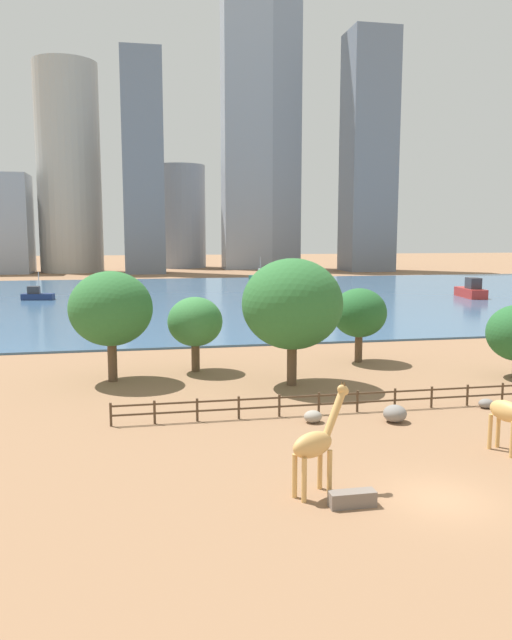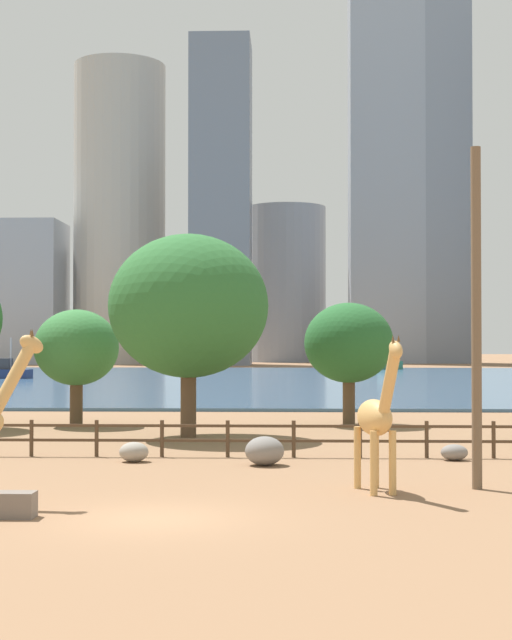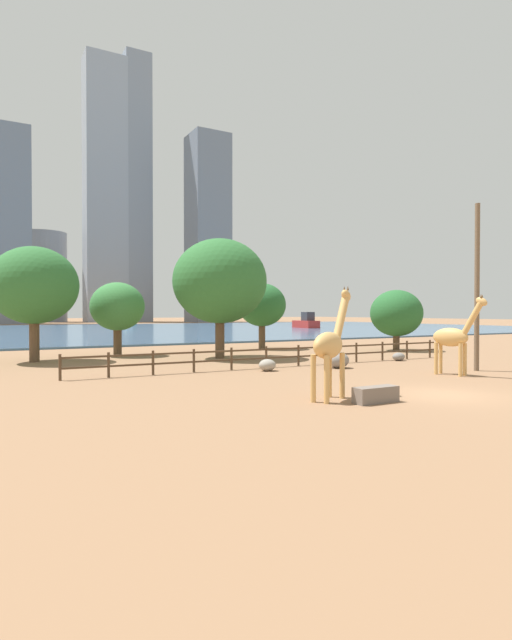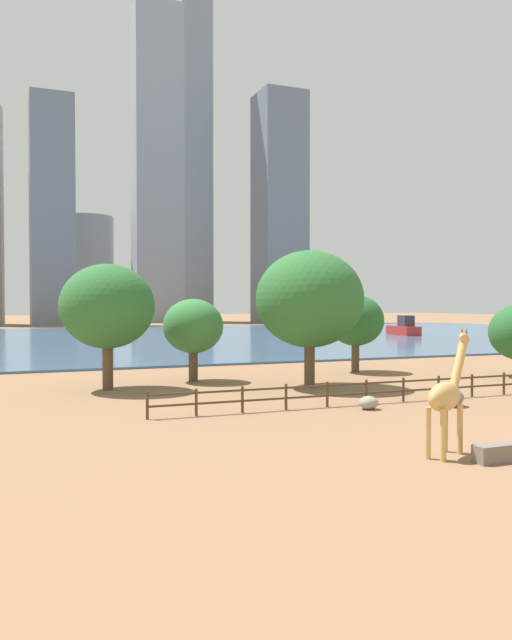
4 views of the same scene
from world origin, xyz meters
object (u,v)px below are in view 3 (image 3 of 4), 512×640
at_px(giraffe_tall, 454,337).
at_px(boulder_small, 267,365).
at_px(tree_left_small, 34,286).
at_px(boulder_near_fence, 338,360).
at_px(boulder_by_pole, 399,357).
at_px(feeding_trough, 376,395).
at_px(tree_right_tall, 262,305).
at_px(boat_ferry, 306,322).
at_px(giraffe_companion, 330,345).
at_px(utility_pole, 477,287).
at_px(boat_sailboat, 126,321).
at_px(tree_center_broad, 220,281).
at_px(tree_left_large, 117,307).
at_px(tree_right_small, 396,313).

relative_size(giraffe_tall, boulder_small, 4.28).
bearing_deg(tree_left_small, boulder_near_fence, -39.50).
height_order(boulder_by_pole, boulder_small, boulder_small).
bearing_deg(feeding_trough, boulder_near_fence, 58.42).
bearing_deg(boulder_near_fence, tree_right_tall, 76.67).
xyz_separation_m(boulder_by_pole, boat_ferry, (32.16, 57.35, 1.00)).
distance_m(giraffe_companion, tree_right_tall, 26.50).
relative_size(giraffe_companion, utility_pole, 0.46).
relative_size(boulder_small, boat_sailboat, 0.17).
relative_size(boulder_near_fence, boulder_by_pole, 1.39).
xyz_separation_m(boulder_small, feeding_trough, (-1.53, -10.53, -0.04)).
height_order(boulder_by_pole, boat_ferry, boat_ferry).
distance_m(utility_pole, tree_left_small, 27.96).
relative_size(boulder_by_pole, tree_center_broad, 0.11).
height_order(giraffe_companion, tree_left_large, tree_left_large).
bearing_deg(tree_left_small, boulder_small, -47.35).
height_order(giraffe_companion, boat_ferry, giraffe_companion).
bearing_deg(giraffe_companion, tree_left_small, 84.73).
xyz_separation_m(boulder_small, boat_ferry, (43.11, 58.11, 0.94)).
relative_size(utility_pole, boulder_by_pole, 10.27).
relative_size(feeding_trough, boat_sailboat, 0.31).
height_order(boulder_near_fence, boulder_by_pole, boulder_near_fence).
xyz_separation_m(boulder_small, tree_right_small, (17.43, 7.52, 2.91)).
bearing_deg(giraffe_tall, boat_ferry, 136.37).
relative_size(boulder_near_fence, tree_left_large, 0.23).
relative_size(utility_pole, boat_sailboat, 1.63).
xyz_separation_m(giraffe_companion, boulder_by_pole, (13.54, 9.94, -1.82)).
xyz_separation_m(utility_pole, boulder_near_fence, (-6.03, 4.94, -4.29)).
bearing_deg(tree_left_large, tree_right_small, -16.25).
bearing_deg(tree_right_small, boulder_near_fence, -147.36).
height_order(giraffe_companion, boulder_by_pole, giraffe_companion).
bearing_deg(giraffe_tall, feeding_trough, -80.95).
distance_m(boulder_by_pole, tree_right_tall, 14.93).
bearing_deg(tree_right_tall, giraffe_tall, -91.45).
xyz_separation_m(utility_pole, boulder_by_pole, (0.46, 6.49, -4.49)).
relative_size(tree_left_large, boat_ferry, 0.75).
bearing_deg(tree_right_small, feeding_trough, -136.40).
bearing_deg(giraffe_companion, tree_right_tall, 38.79).
height_order(giraffe_companion, boat_sailboat, boat_sailboat).
relative_size(feeding_trough, tree_left_small, 0.23).
distance_m(tree_left_large, tree_right_tall, 13.29).
xyz_separation_m(tree_right_tall, tree_right_small, (9.24, -7.44, -0.73)).
bearing_deg(boulder_near_fence, boat_ferry, 56.73).
xyz_separation_m(tree_left_large, tree_right_small, (22.49, -6.56, -0.50)).
xyz_separation_m(boat_ferry, boat_sailboat, (-25.06, 43.07, -0.23)).
relative_size(tree_left_small, tree_right_small, 1.47).
height_order(tree_right_small, boat_ferry, tree_right_small).
bearing_deg(boat_ferry, boulder_by_pole, 158.11).
relative_size(giraffe_tall, feeding_trough, 2.37).
xyz_separation_m(tree_center_broad, boat_sailboat, (17.08, 92.68, -4.54)).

